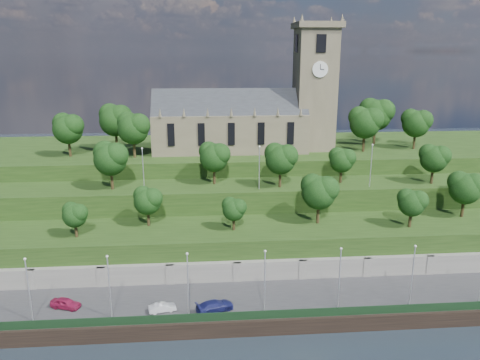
{
  "coord_description": "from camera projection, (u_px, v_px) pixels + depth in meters",
  "views": [
    {
      "loc": [
        -9.64,
        -52.59,
        35.47
      ],
      "look_at": [
        -3.05,
        30.0,
        12.63
      ],
      "focal_mm": 35.0,
      "sensor_mm": 36.0,
      "label": 1
    }
  ],
  "objects": [
    {
      "name": "lamp_posts_upper",
      "position": [
        259.0,
        164.0,
        81.3
      ],
      "size": [
        40.36,
        0.36,
        7.81
      ],
      "color": "#B2B2B7",
      "rests_on": "embankment_upper"
    },
    {
      "name": "trees_hilltop",
      "position": [
        256.0,
        120.0,
        98.3
      ],
      "size": [
        78.86,
        16.52,
        10.41
      ],
      "color": "black",
      "rests_on": "hilltop"
    },
    {
      "name": "trees_lower",
      "position": [
        320.0,
        195.0,
        75.84
      ],
      "size": [
        68.78,
        8.79,
        8.27
      ],
      "color": "black",
      "rests_on": "embankment_lower"
    },
    {
      "name": "embankment_upper",
      "position": [
        257.0,
        215.0,
        86.98
      ],
      "size": [
        160.0,
        10.0,
        12.0
      ],
      "primitive_type": "cube",
      "color": "#1E3812",
      "rests_on": "ground"
    },
    {
      "name": "hilltop",
      "position": [
        246.0,
        178.0,
        106.76
      ],
      "size": [
        160.0,
        32.0,
        15.0
      ],
      "primitive_type": "cube",
      "color": "#1E3812",
      "rests_on": "ground"
    },
    {
      "name": "lamp_posts_promenade",
      "position": [
        265.0,
        277.0,
        61.08
      ],
      "size": [
        60.36,
        0.36,
        8.84
      ],
      "color": "#B2B2B7",
      "rests_on": "promenade"
    },
    {
      "name": "retaining_wall",
      "position": [
        269.0,
        274.0,
        71.55
      ],
      "size": [
        160.0,
        2.1,
        5.0
      ],
      "color": "slate",
      "rests_on": "ground"
    },
    {
      "name": "trees_upper",
      "position": [
        256.0,
        157.0,
        83.13
      ],
      "size": [
        63.64,
        8.28,
        8.56
      ],
      "color": "black",
      "rests_on": "embankment_upper"
    },
    {
      "name": "promenade",
      "position": [
        275.0,
        303.0,
        66.21
      ],
      "size": [
        160.0,
        12.0,
        2.0
      ],
      "primitive_type": "cube",
      "color": "#2D2D30",
      "rests_on": "ground"
    },
    {
      "name": "car_left",
      "position": [
        66.0,
        303.0,
        63.0
      ],
      "size": [
        4.42,
        2.85,
        1.4
      ],
      "primitive_type": "imported",
      "rotation": [
        0.0,
        0.0,
        1.25
      ],
      "color": "maroon",
      "rests_on": "promenade"
    },
    {
      "name": "embankment_lower",
      "position": [
        264.0,
        249.0,
        76.94
      ],
      "size": [
        160.0,
        12.0,
        8.0
      ],
      "primitive_type": "cube",
      "color": "#1E3812",
      "rests_on": "ground"
    },
    {
      "name": "ground",
      "position": [
        282.0,
        334.0,
        60.71
      ],
      "size": [
        320.0,
        320.0,
        0.0
      ],
      "primitive_type": "plane",
      "color": "black",
      "rests_on": "ground"
    },
    {
      "name": "church",
      "position": [
        252.0,
        115.0,
        98.97
      ],
      "size": [
        38.6,
        12.35,
        27.6
      ],
      "color": "brown",
      "rests_on": "hilltop"
    },
    {
      "name": "car_right",
      "position": [
        215.0,
        306.0,
        62.28
      ],
      "size": [
        5.48,
        3.68,
        1.47
      ],
      "primitive_type": "imported",
      "rotation": [
        0.0,
        0.0,
        1.92
      ],
      "color": "#171B52",
      "rests_on": "promenade"
    },
    {
      "name": "quay_wall",
      "position": [
        282.0,
        327.0,
        60.37
      ],
      "size": [
        160.0,
        0.5,
        2.2
      ],
      "primitive_type": "cube",
      "color": "black",
      "rests_on": "ground"
    },
    {
      "name": "car_middle",
      "position": [
        162.0,
        307.0,
        62.17
      ],
      "size": [
        3.77,
        1.99,
        1.18
      ],
      "primitive_type": "imported",
      "rotation": [
        0.0,
        0.0,
        1.79
      ],
      "color": "#B8B9BD",
      "rests_on": "promenade"
    },
    {
      "name": "fence",
      "position": [
        281.0,
        314.0,
        60.59
      ],
      "size": [
        160.0,
        0.1,
        1.2
      ],
      "primitive_type": "cube",
      "color": "#16331A",
      "rests_on": "promenade"
    }
  ]
}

